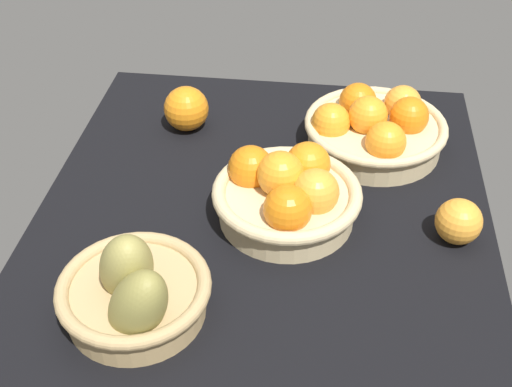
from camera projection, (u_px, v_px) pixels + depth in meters
market_tray at (263, 220)px, 107.75cm from camera, size 84.00×72.00×3.00cm
basket_center at (287, 194)px, 103.10cm from camera, size 23.20×23.20×11.52cm
basket_far_left at (375, 127)px, 118.42cm from camera, size 25.16×25.16×10.56cm
basket_near_right_pears at (134, 292)px, 87.37cm from camera, size 20.54×20.54×15.79cm
loose_orange_front_gap at (186, 109)px, 123.36cm from camera, size 8.28×8.28×8.28cm
loose_orange_back_gap at (459, 221)px, 99.81cm from camera, size 7.01×7.01×7.01cm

